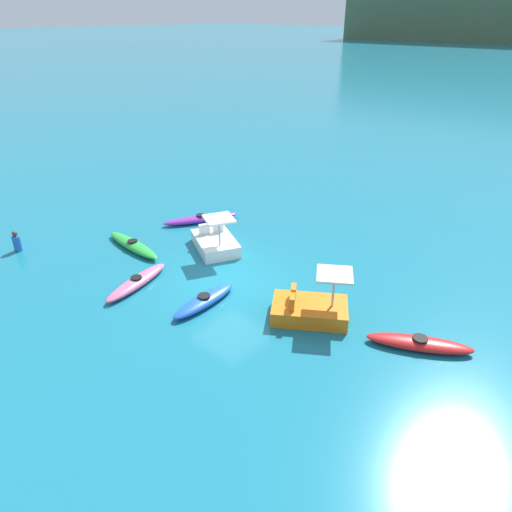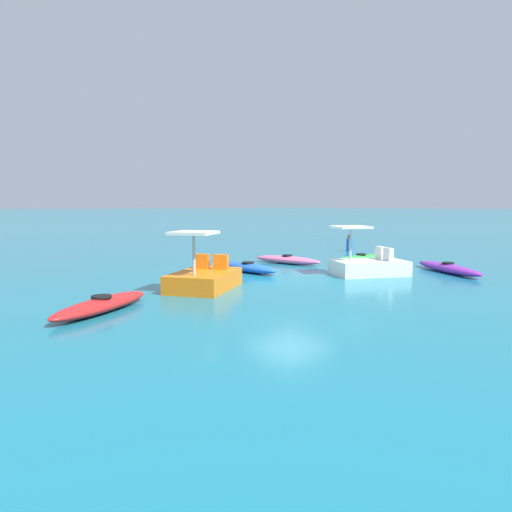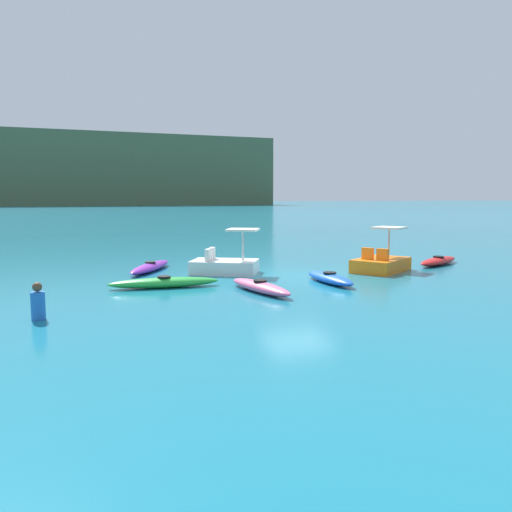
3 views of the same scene
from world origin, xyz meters
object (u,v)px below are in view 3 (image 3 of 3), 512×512
(kayak_green, at_px, (164,283))
(kayak_purple, at_px, (150,267))
(kayak_pink, at_px, (260,287))
(pedal_boat_orange, at_px, (381,263))
(pedal_boat_white, at_px, (225,265))
(kayak_red, at_px, (438,261))
(kayak_blue, at_px, (330,278))
(person_near_shore, at_px, (38,303))

(kayak_green, bearing_deg, kayak_purple, 89.13)
(kayak_pink, distance_m, pedal_boat_orange, 6.34)
(kayak_green, distance_m, pedal_boat_orange, 8.47)
(kayak_purple, height_order, pedal_boat_orange, pedal_boat_orange)
(kayak_purple, distance_m, pedal_boat_white, 2.99)
(kayak_green, distance_m, kayak_red, 11.87)
(kayak_red, bearing_deg, kayak_blue, -158.02)
(kayak_pink, bearing_deg, kayak_red, 20.18)
(kayak_pink, height_order, person_near_shore, person_near_shore)
(kayak_purple, relative_size, person_near_shore, 3.89)
(kayak_pink, bearing_deg, kayak_green, 146.91)
(kayak_pink, distance_m, kayak_blue, 2.82)
(kayak_pink, height_order, kayak_purple, same)
(kayak_blue, distance_m, pedal_boat_white, 4.18)
(kayak_red, relative_size, person_near_shore, 3.43)
(pedal_boat_white, bearing_deg, kayak_pink, -90.06)
(pedal_boat_white, relative_size, person_near_shore, 3.21)
(kayak_red, distance_m, pedal_boat_white, 9.16)
(person_near_shore, bearing_deg, pedal_boat_white, 42.27)
(kayak_red, xyz_separation_m, kayak_blue, (-6.43, -2.59, 0.00))
(kayak_green, distance_m, kayak_blue, 5.41)
(pedal_boat_white, xyz_separation_m, person_near_shore, (-6.03, -5.48, 0.05))
(kayak_purple, distance_m, person_near_shore, 7.83)
(kayak_red, relative_size, pedal_boat_orange, 1.07)
(kayak_purple, height_order, person_near_shore, person_near_shore)
(kayak_red, bearing_deg, pedal_boat_white, 176.36)
(kayak_pink, relative_size, kayak_purple, 0.91)
(kayak_green, bearing_deg, person_near_shore, -136.51)
(kayak_purple, relative_size, kayak_blue, 1.24)
(kayak_green, distance_m, kayak_pink, 3.12)
(kayak_green, height_order, pedal_boat_orange, pedal_boat_orange)
(kayak_green, xyz_separation_m, pedal_boat_white, (2.62, 2.24, 0.17))
(kayak_blue, relative_size, person_near_shore, 3.14)
(kayak_purple, xyz_separation_m, pedal_boat_white, (2.56, -1.53, 0.17))
(kayak_pink, bearing_deg, pedal_boat_white, 89.94)
(kayak_pink, bearing_deg, person_near_shore, -165.66)
(kayak_blue, distance_m, pedal_boat_orange, 3.57)
(kayak_purple, bearing_deg, pedal_boat_orange, -19.42)
(kayak_pink, xyz_separation_m, kayak_blue, (2.72, 0.77, 0.00))
(kayak_pink, bearing_deg, kayak_blue, 15.76)
(kayak_green, xyz_separation_m, kayak_red, (11.76, 1.66, 0.00))
(kayak_red, distance_m, pedal_boat_orange, 3.44)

